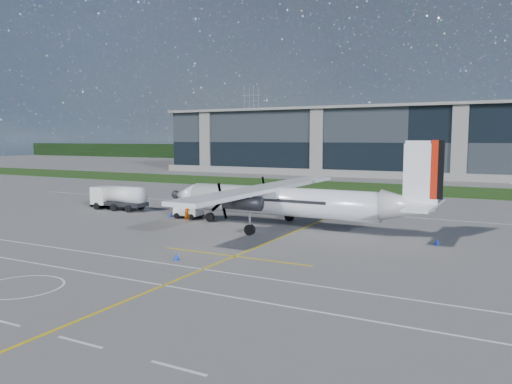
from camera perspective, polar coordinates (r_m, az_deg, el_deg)
ground at (r=79.26m, az=12.63°, el=-0.08°), size 400.00×400.00×0.00m
grass_strip at (r=86.96m, az=14.02°, el=0.44°), size 400.00×18.00×0.04m
terminal_building at (r=117.89m, az=17.88°, el=5.41°), size 120.00×20.00×15.00m
tree_line at (r=177.35m, az=21.24°, el=3.98°), size 400.00×6.00×6.00m
pylon_west at (r=211.64m, az=-0.53°, el=7.92°), size 9.00×4.60×30.00m
yellow_taxiway_centerline at (r=50.03m, az=6.84°, el=-3.53°), size 0.20×70.00×0.01m
white_lane_line at (r=31.35m, az=-14.86°, el=-9.53°), size 90.00×0.15×0.01m
turboprop_aircraft at (r=45.82m, az=3.96°, el=0.81°), size 26.50×27.48×8.24m
fuel_tanker_truck at (r=61.05m, az=-15.74°, el=-0.64°), size 7.51×2.44×2.82m
baggage_tug at (r=52.99m, az=-7.72°, el=-2.01°), size 3.03×1.82×1.82m
ground_crew_person at (r=50.78m, az=-7.88°, el=-2.30°), size 0.84×0.95×1.93m
safety_cone_tail at (r=42.06m, az=19.97°, el=-5.36°), size 0.36×0.36×0.50m
safety_cone_fwd at (r=54.24m, az=-9.71°, el=-2.56°), size 0.36×0.36×0.50m
safety_cone_nose_stbd at (r=53.99m, az=-7.00°, el=-2.56°), size 0.36×0.36×0.50m
safety_cone_portwing at (r=35.15m, az=-9.08°, el=-7.28°), size 0.36×0.36×0.50m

